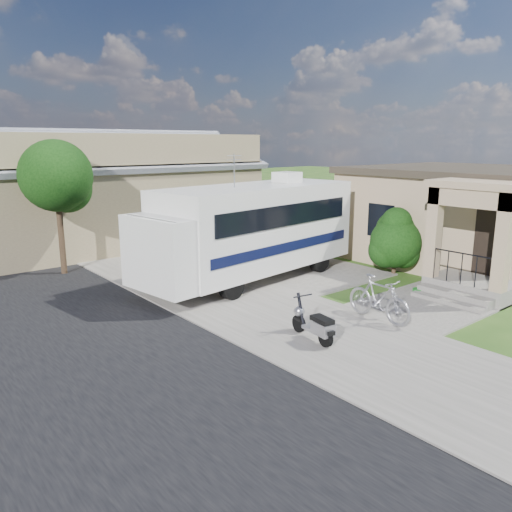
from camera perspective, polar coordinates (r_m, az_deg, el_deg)
ground at (r=13.18m, az=8.67°, el=-7.09°), size 120.00×120.00×0.00m
sidewalk_slab at (r=20.49m, az=-14.54°, el=-0.04°), size 4.00×80.00×0.06m
driveway_slab at (r=17.25m, az=0.92°, el=-2.04°), size 7.00×6.00×0.05m
walk_slab at (r=14.92m, az=19.35°, el=-5.19°), size 4.00×3.00×0.05m
house at (r=20.75m, az=22.56°, el=4.45°), size 9.47×7.80×3.54m
warehouse at (r=24.17m, az=-16.66°, el=6.46°), size 12.50×8.40×5.04m
street_tree_a at (r=18.18m, az=-21.60°, el=8.15°), size 2.44×2.40×4.58m
motorhome at (r=16.18m, az=-0.64°, el=3.21°), size 8.22×3.54×4.08m
shrub at (r=17.72m, az=15.60°, el=1.76°), size 1.91×1.82×2.34m
scooter at (r=11.46m, az=6.72°, el=-7.80°), size 0.58×1.47×0.97m
bicycle at (r=12.96m, az=13.83°, el=-5.00°), size 0.60×1.92×1.15m
garden_hose at (r=15.78m, az=18.07°, el=-3.93°), size 0.34×0.34×0.15m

